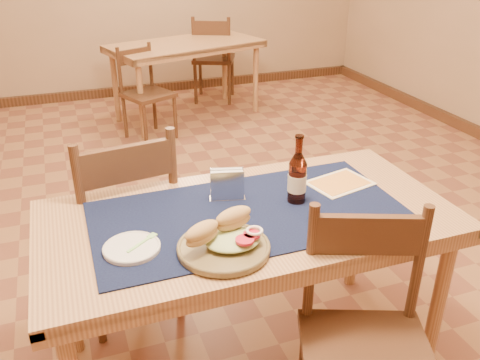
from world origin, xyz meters
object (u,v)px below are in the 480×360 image
object	(u,v)px
back_table	(186,51)
chair_main_near	(366,344)
chair_main_far	(124,221)
napkin_holder	(227,185)
main_table	(249,232)
beer_bottle	(297,178)
sandwich_plate	(225,241)

from	to	relation	value
back_table	chair_main_near	bearing A→B (deg)	-95.54
chair_main_far	chair_main_near	distance (m)	1.22
chair_main_far	napkin_holder	xyz separation A→B (m)	(0.39, -0.37, 0.30)
chair_main_far	main_table	bearing A→B (deg)	-49.57
back_table	chair_main_far	xyz separation A→B (m)	(-1.03, -2.80, -0.15)
chair_main_far	beer_bottle	distance (m)	0.87
main_table	chair_main_near	world-z (taller)	chair_main_near
chair_main_far	chair_main_near	bearing A→B (deg)	-57.57
sandwich_plate	beer_bottle	distance (m)	0.45
beer_bottle	napkin_holder	distance (m)	0.28
back_table	chair_main_near	xyz separation A→B (m)	(-0.37, -3.83, -0.18)
main_table	beer_bottle	size ratio (longest dim) A/B	5.67
beer_bottle	napkin_holder	world-z (taller)	beer_bottle
back_table	sandwich_plate	world-z (taller)	sandwich_plate
back_table	beer_bottle	xyz separation A→B (m)	(-0.38, -3.28, 0.19)
beer_bottle	chair_main_near	bearing A→B (deg)	-88.79
main_table	back_table	distance (m)	3.36
chair_main_far	napkin_holder	distance (m)	0.61
sandwich_plate	napkin_holder	world-z (taller)	napkin_holder
back_table	napkin_holder	distance (m)	3.24
main_table	chair_main_near	xyz separation A→B (m)	(0.23, -0.53, -0.18)
chair_main_far	beer_bottle	size ratio (longest dim) A/B	3.54
chair_main_near	beer_bottle	world-z (taller)	beer_bottle
back_table	beer_bottle	world-z (taller)	beer_bottle
chair_main_far	back_table	bearing A→B (deg)	69.85
back_table	chair_main_far	size ratio (longest dim) A/B	1.60
chair_main_near	chair_main_far	bearing A→B (deg)	122.43
chair_main_near	napkin_holder	xyz separation A→B (m)	(-0.27, 0.66, 0.33)
beer_bottle	sandwich_plate	bearing A→B (deg)	-148.89
chair_main_near	napkin_holder	bearing A→B (deg)	111.92
chair_main_far	chair_main_near	world-z (taller)	chair_main_far
main_table	back_table	bearing A→B (deg)	79.76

